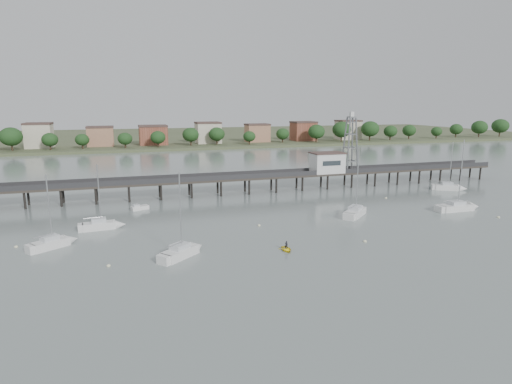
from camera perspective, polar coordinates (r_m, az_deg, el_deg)
The scene contains 15 objects.
ground_plane at distance 50.98m, azimuth 14.49°, elevation -13.69°, with size 500.00×500.00×0.00m, color slate.
pier at distance 103.46m, azimuth -3.06°, elevation 1.82°, with size 150.00×5.00×5.50m.
pier_building at distance 111.76m, azimuth 9.47°, elevation 3.90°, with size 8.40×5.40×5.30m.
lattice_tower at distance 114.33m, azimuth 12.47°, elevation 6.20°, with size 3.20×3.20×15.50m.
sailboat_c at distance 87.02m, azimuth 13.37°, elevation -2.52°, with size 8.15×7.66×14.28m.
sailboat_b at distance 79.59m, azimuth -19.43°, elevation -4.20°, with size 7.38×2.79×12.03m.
sailboat_e at distance 119.16m, azimuth 24.68°, elevation 0.53°, with size 7.84×5.72×12.81m.
sailboat_d at distance 97.85m, azimuth 25.80°, elevation -1.82°, with size 9.39×2.77×15.38m.
sailboat_a at distance 72.75m, azimuth -25.01°, elevation -6.12°, with size 7.06×5.83×11.95m.
sailboat_f at distance 63.33m, azimuth -9.35°, elevation -7.73°, with size 7.43×6.78×12.94m.
white_tender at distance 91.59m, azimuth -15.29°, elevation -2.05°, with size 3.79×2.53×1.36m.
yellow_dinghy at distance 64.72m, azimuth 4.05°, elevation -7.77°, with size 1.95×0.56×2.72m, color yellow.
dinghy_occupant at distance 64.72m, azimuth 4.05°, elevation -7.77°, with size 0.45×1.25×0.30m, color black.
mooring_buoys at distance 75.36m, azimuth 4.86°, elevation -4.88°, with size 85.42×26.96×0.39m.
far_shore at distance 280.27m, azimuth -12.20°, elevation 7.24°, with size 500.00×170.00×10.40m.
Camera 1 is at (-25.12, -38.78, 21.56)m, focal length 30.00 mm.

